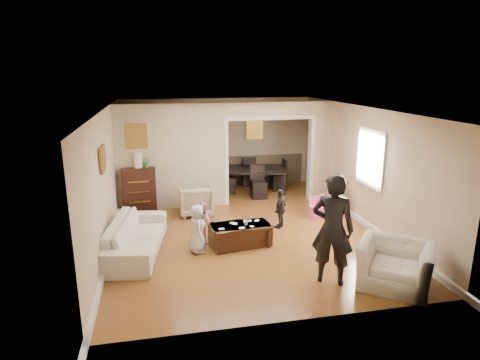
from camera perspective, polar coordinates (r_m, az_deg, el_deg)
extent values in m
plane|color=#995527|center=(9.03, 0.26, -6.77)|extent=(7.00, 7.00, 0.00)
cube|color=beige|center=(10.23, -9.40, 3.22)|extent=(2.75, 0.18, 2.60)
cube|color=beige|center=(11.05, 11.02, 4.01)|extent=(0.55, 0.18, 2.60)
cube|color=beige|center=(10.44, 4.23, 9.86)|extent=(2.22, 0.18, 0.35)
cube|color=white|center=(9.17, 17.78, 2.95)|extent=(0.03, 0.95, 1.10)
cube|color=brown|center=(10.04, -14.24, 5.94)|extent=(0.45, 0.03, 0.55)
cube|color=brown|center=(7.83, -18.60, 2.81)|extent=(0.03, 0.55, 0.40)
cube|color=brown|center=(12.10, 2.05, 7.13)|extent=(0.45, 0.03, 0.55)
imported|color=white|center=(8.02, -14.29, -7.64)|extent=(1.20, 2.33, 0.65)
imported|color=tan|center=(9.85, -6.13, -2.76)|extent=(0.78, 0.80, 0.72)
imported|color=white|center=(7.09, 20.81, -11.01)|extent=(1.46, 1.43, 0.71)
cube|color=black|center=(10.28, -13.83, -1.26)|extent=(0.80, 0.45, 1.10)
cylinder|color=#F6E3C9|center=(10.10, -14.08, 2.71)|extent=(0.22, 0.22, 0.36)
imported|color=#467433|center=(10.10, -12.94, 2.59)|extent=(0.26, 0.23, 0.29)
cube|color=#3D2213|center=(8.13, 0.03, -7.65)|extent=(1.24, 0.78, 0.43)
imported|color=white|center=(8.01, 0.81, -5.98)|extent=(0.12, 0.12, 0.09)
cube|color=#E83D7F|center=(10.01, 12.84, -3.51)|extent=(0.53, 0.53, 0.48)
cube|color=yellow|center=(10.03, 13.36, -1.17)|extent=(0.20, 0.08, 0.30)
cylinder|color=#28A3C8|center=(9.84, 12.52, -2.10)|extent=(0.08, 0.08, 0.08)
cube|color=red|center=(9.99, 12.02, -1.91)|extent=(0.10, 0.09, 0.05)
imported|color=silver|center=(9.85, 13.47, -2.22)|extent=(0.25, 0.25, 0.06)
imported|color=black|center=(11.68, 1.83, 0.00)|extent=(2.05, 1.36, 0.67)
imported|color=black|center=(6.68, 12.78, -6.72)|extent=(0.80, 0.73, 1.83)
imported|color=silver|center=(7.78, -5.93, -6.77)|extent=(0.30, 0.46, 0.94)
imported|color=pink|center=(8.23, -5.19, -5.89)|extent=(0.48, 0.51, 0.84)
imported|color=black|center=(8.98, 5.66, -3.98)|extent=(0.49, 0.53, 0.88)
cube|color=white|center=(8.13, -1.13, -6.00)|extent=(0.11, 0.11, 0.00)
cube|color=white|center=(8.26, 2.36, -5.66)|extent=(0.12, 0.13, 0.00)
cube|color=white|center=(7.95, 1.65, -6.48)|extent=(0.09, 0.10, 0.00)
cube|color=white|center=(8.24, 1.36, -5.71)|extent=(0.10, 0.10, 0.00)
cube|color=white|center=(7.83, -2.61, -6.83)|extent=(0.11, 0.09, 0.00)
cube|color=white|center=(7.88, 0.27, -6.70)|extent=(0.11, 0.09, 0.00)
cube|color=white|center=(8.10, -0.71, -6.09)|extent=(0.09, 0.11, 0.00)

